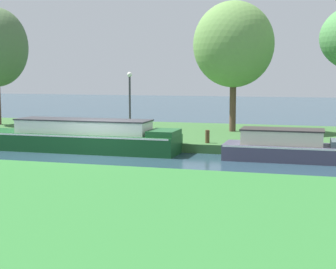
{
  "coord_description": "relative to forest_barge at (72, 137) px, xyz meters",
  "views": [
    {
      "loc": [
        9.17,
        -20.52,
        3.55
      ],
      "look_at": [
        2.94,
        1.2,
        0.9
      ],
      "focal_mm": 56.01,
      "sensor_mm": 36.0,
      "label": 1
    }
  ],
  "objects": [
    {
      "name": "lamp_post",
      "position": [
        1.93,
        2.47,
        1.77
      ],
      "size": [
        0.24,
        0.24,
        3.21
      ],
      "color": "#333338",
      "rests_on": "riverbank_far"
    },
    {
      "name": "willow_tree_centre",
      "position": [
        6.38,
        6.46,
        4.45
      ],
      "size": [
        4.34,
        3.86,
        6.98
      ],
      "color": "brown",
      "rests_on": "riverbank_far"
    },
    {
      "name": "forest_barge",
      "position": [
        0.0,
        0.0,
        0.0
      ],
      "size": [
        10.6,
        2.01,
        1.48
      ],
      "color": "#174D23",
      "rests_on": "ground_plane"
    },
    {
      "name": "slate_narrowboat",
      "position": [
        9.52,
        0.0,
        -0.07
      ],
      "size": [
        4.76,
        1.84,
        1.29
      ],
      "color": "#464257",
      "rests_on": "ground_plane"
    },
    {
      "name": "riverbank_far",
      "position": [
        1.65,
        5.8,
        -0.42
      ],
      "size": [
        72.0,
        10.0,
        0.4
      ],
      "primitive_type": "cube",
      "color": "#366431",
      "rests_on": "ground_plane"
    },
    {
      "name": "ground_plane",
      "position": [
        1.65,
        -1.2,
        -0.62
      ],
      "size": [
        120.0,
        120.0,
        0.0
      ],
      "primitive_type": "plane",
      "color": "#274251"
    },
    {
      "name": "mooring_post_near",
      "position": [
        6.04,
        1.42,
        0.07
      ],
      "size": [
        0.19,
        0.19,
        0.59
      ],
      "primitive_type": "cylinder",
      "color": "#4C3820",
      "rests_on": "riverbank_far"
    }
  ]
}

